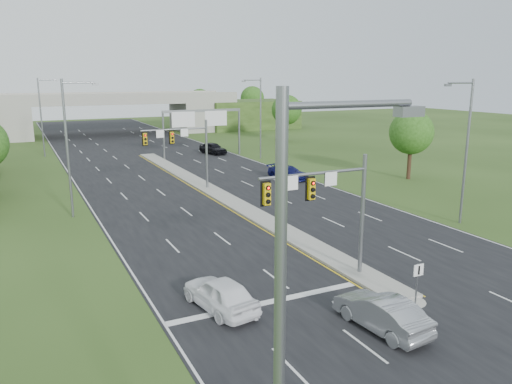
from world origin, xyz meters
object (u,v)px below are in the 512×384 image
Objects in this scene: car_white at (220,293)px; signal_mast_far at (185,144)px; car_far_b at (288,172)px; keep_right_sign at (418,277)px; car_far_c at (213,148)px; car_silver at (381,312)px; overpass at (109,116)px; signal_mast_near at (330,199)px; sign_gantry at (201,120)px.

signal_mast_far is at bearing -114.28° from car_white.
car_white is 32.39m from car_far_b.
car_far_c is (9.06, 51.37, -0.65)m from keep_right_sign.
keep_right_sign reaches higher than car_far_c.
signal_mast_far is 1.45× the size of car_silver.
car_far_c is (9.06, -33.15, -2.69)m from overpass.
keep_right_sign is 52.17m from car_far_c.
signal_mast_far is (0.00, 25.00, 0.00)m from signal_mast_near.
car_white is 1.00× the size of car_silver.
signal_mast_far is 30.82m from car_silver.
overpass is 16.58× the size of car_white.
car_silver is (-3.13, -85.63, -2.74)m from overpass.
overpass is at bearing 78.89° from car_far_b.
car_far_c is (11.33, 46.92, -3.86)m from signal_mast_near.
signal_mast_near is 45.88m from sign_gantry.
car_silver is (-3.13, -1.10, -0.70)m from keep_right_sign.
sign_gantry is at bearing -155.98° from car_far_c.
car_white is 0.98× the size of car_far_c.
car_silver reaches higher than car_far_b.
keep_right_sign is (2.26, -4.45, -3.21)m from signal_mast_near.
car_white is at bearing -175.19° from signal_mast_near.
sign_gantry is at bearing -118.61° from car_white.
sign_gantry is at bearing -79.21° from overpass.
car_silver is 33.99m from car_far_b.
overpass is 15.82× the size of car_far_b.
sign_gantry is at bearing 65.89° from signal_mast_far.
car_white is at bearing -104.54° from signal_mast_far.
car_silver is at bearing -100.99° from sign_gantry.
car_far_c is at bearing -74.71° from overpass.
car_white is at bearing -146.87° from car_far_b.
car_white is (-8.89, 3.90, -0.67)m from keep_right_sign.
overpass is 81.17m from car_white.
overpass is at bearing -97.88° from car_silver.
car_far_b is (12.15, 0.84, -3.97)m from signal_mast_far.
car_white reaches higher than car_silver.
keep_right_sign is 0.03× the size of overpass.
car_white is (-6.63, -0.56, -3.88)m from signal_mast_near.
sign_gantry is 2.29× the size of car_far_b.
keep_right_sign reaches higher than car_silver.
car_far_b is at bearing -118.30° from car_silver.
car_white is (-15.58, -45.55, -4.40)m from sign_gantry.
overpass reaches higher than signal_mast_near.
signal_mast_far reaches higher than car_far_b.
car_far_b is at bearing -135.16° from car_white.
car_white is 50.76m from car_far_c.
car_far_b is (9.88, -54.24, -2.80)m from overpass.
signal_mast_near is 1.45× the size of car_white.
sign_gantry is 51.69m from car_silver.
signal_mast_far is 55.13m from overpass.
overpass is at bearing 88.38° from signal_mast_near.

